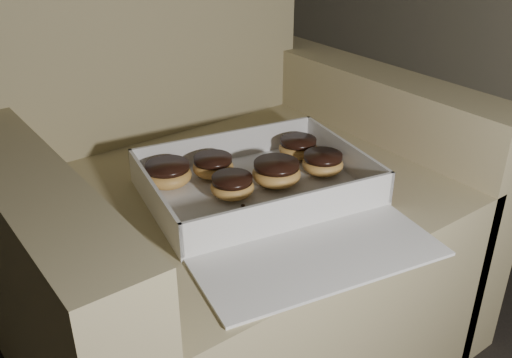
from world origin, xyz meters
The scene contains 12 objects.
armchair centered at (0.90, -0.04, 0.28)m, with size 0.85×0.72×0.89m.
bakery_box centered at (0.89, -0.19, 0.41)m, with size 0.45×0.50×0.06m.
donut_a centered at (1.03, -0.18, 0.43)m, with size 0.08×0.08×0.04m.
donut_b centered at (0.94, -0.16, 0.43)m, with size 0.09×0.09×0.04m.
donut_c centered at (0.78, -0.05, 0.43)m, with size 0.08×0.08×0.04m.
donut_d centered at (1.04, -0.10, 0.43)m, with size 0.07×0.07×0.04m.
donut_e centered at (0.86, -0.07, 0.43)m, with size 0.07×0.07×0.04m.
donut_f centered at (0.85, -0.15, 0.43)m, with size 0.07×0.07×0.04m.
crumb_a centered at (0.94, -0.28, 0.41)m, with size 0.01×0.01×0.00m, color black.
crumb_b centered at (0.84, -0.19, 0.41)m, with size 0.01×0.01×0.00m, color black.
crumb_c centered at (0.78, -0.19, 0.41)m, with size 0.01×0.01×0.00m, color black.
crumb_d centered at (1.02, -0.29, 0.41)m, with size 0.01×0.01×0.00m, color black.
Camera 1 is at (0.37, -0.85, 0.88)m, focal length 40.00 mm.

